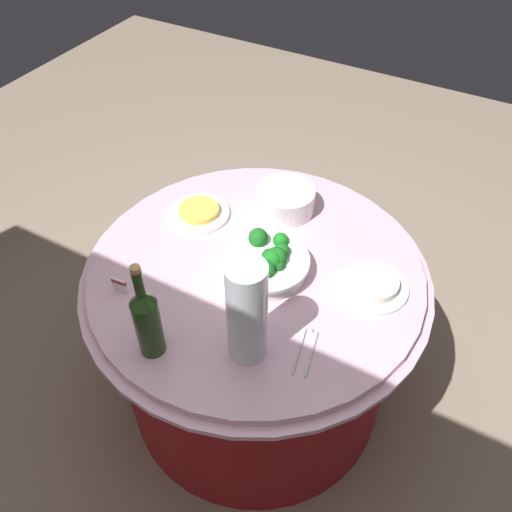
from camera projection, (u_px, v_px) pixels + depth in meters
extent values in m
plane|color=gray|center=(256.00, 387.00, 2.28)|extent=(6.00, 6.00, 0.00)
cylinder|color=maroon|center=(256.00, 339.00, 2.04)|extent=(1.01, 1.01, 0.69)
cylinder|color=#E0B2C6|center=(256.00, 275.00, 1.79)|extent=(1.16, 1.16, 0.02)
cylinder|color=#E0B2C6|center=(256.00, 270.00, 1.77)|extent=(1.10, 1.10, 0.03)
cylinder|color=white|center=(266.00, 267.00, 1.72)|extent=(0.26, 0.26, 0.05)
cylinder|color=white|center=(266.00, 260.00, 1.70)|extent=(0.28, 0.28, 0.01)
sphere|color=#197D1E|center=(272.00, 258.00, 1.69)|extent=(0.05, 0.05, 0.05)
sphere|color=#197A1E|center=(272.00, 259.00, 1.67)|extent=(0.07, 0.07, 0.07)
sphere|color=#19821E|center=(281.00, 240.00, 1.75)|extent=(0.05, 0.05, 0.05)
sphere|color=#19681E|center=(258.00, 238.00, 1.74)|extent=(0.07, 0.07, 0.07)
sphere|color=#19561E|center=(279.00, 265.00, 1.67)|extent=(0.04, 0.04, 0.04)
sphere|color=#196C1E|center=(282.00, 251.00, 1.70)|extent=(0.05, 0.05, 0.05)
sphere|color=#19591E|center=(270.00, 256.00, 1.69)|extent=(0.05, 0.05, 0.05)
sphere|color=#19721E|center=(276.00, 258.00, 1.67)|extent=(0.07, 0.07, 0.07)
sphere|color=#19791E|center=(264.00, 269.00, 1.65)|extent=(0.07, 0.07, 0.07)
cylinder|color=white|center=(285.00, 209.00, 1.96)|extent=(0.21, 0.21, 0.01)
cylinder|color=white|center=(285.00, 206.00, 1.95)|extent=(0.21, 0.21, 0.01)
cylinder|color=white|center=(285.00, 204.00, 1.95)|extent=(0.21, 0.21, 0.01)
cylinder|color=white|center=(286.00, 202.00, 1.94)|extent=(0.21, 0.21, 0.01)
cylinder|color=white|center=(286.00, 200.00, 1.93)|extent=(0.21, 0.21, 0.01)
cylinder|color=white|center=(286.00, 198.00, 1.92)|extent=(0.21, 0.21, 0.01)
cylinder|color=white|center=(286.00, 196.00, 1.92)|extent=(0.21, 0.21, 0.01)
cylinder|color=white|center=(286.00, 193.00, 1.91)|extent=(0.21, 0.21, 0.01)
cylinder|color=white|center=(286.00, 191.00, 1.90)|extent=(0.21, 0.21, 0.01)
cylinder|color=#1F3C15|center=(149.00, 327.00, 1.46)|extent=(0.07, 0.07, 0.20)
cone|color=#1F3C15|center=(142.00, 298.00, 1.37)|extent=(0.07, 0.07, 0.04)
cylinder|color=#1F3C15|center=(138.00, 282.00, 1.33)|extent=(0.03, 0.03, 0.08)
cylinder|color=#B2844C|center=(135.00, 269.00, 1.30)|extent=(0.03, 0.03, 0.02)
cylinder|color=silver|center=(247.00, 312.00, 1.40)|extent=(0.11, 0.11, 0.34)
sphere|color=#E5B26B|center=(241.00, 339.00, 1.50)|extent=(0.06, 0.06, 0.06)
sphere|color=#E5B26B|center=(247.00, 348.00, 1.48)|extent=(0.06, 0.06, 0.06)
sphere|color=#E5B26B|center=(254.00, 339.00, 1.50)|extent=(0.06, 0.06, 0.06)
sphere|color=#72C64C|center=(240.00, 331.00, 1.46)|extent=(0.06, 0.06, 0.06)
sphere|color=#72C64C|center=(252.00, 335.00, 1.45)|extent=(0.06, 0.06, 0.06)
sphere|color=#72C64C|center=(250.00, 325.00, 1.47)|extent=(0.06, 0.06, 0.06)
sphere|color=red|center=(241.00, 322.00, 1.41)|extent=(0.06, 0.06, 0.06)
sphere|color=red|center=(254.00, 320.00, 1.42)|extent=(0.06, 0.06, 0.06)
sphere|color=red|center=(246.00, 312.00, 1.44)|extent=(0.06, 0.06, 0.06)
sphere|color=#E5B26B|center=(244.00, 311.00, 1.37)|extent=(0.06, 0.06, 0.06)
sphere|color=#E5B26B|center=(255.00, 304.00, 1.39)|extent=(0.06, 0.06, 0.06)
sphere|color=#E5B26B|center=(241.00, 301.00, 1.39)|extent=(0.06, 0.06, 0.06)
cylinder|color=silver|center=(311.00, 354.00, 1.51)|extent=(0.04, 0.16, 0.01)
cylinder|color=silver|center=(299.00, 351.00, 1.52)|extent=(0.04, 0.16, 0.01)
sphere|color=silver|center=(311.00, 330.00, 1.57)|extent=(0.01, 0.01, 0.01)
cylinder|color=white|center=(373.00, 287.00, 1.69)|extent=(0.22, 0.22, 0.01)
cylinder|color=white|center=(374.00, 283.00, 1.67)|extent=(0.15, 0.15, 0.03)
cylinder|color=white|center=(199.00, 214.00, 1.94)|extent=(0.22, 0.22, 0.01)
cylinder|color=#F2D14C|center=(199.00, 210.00, 1.93)|extent=(0.14, 0.14, 0.02)
cube|color=white|center=(120.00, 286.00, 1.66)|extent=(0.05, 0.01, 0.05)
cube|color=maroon|center=(119.00, 282.00, 1.65)|extent=(0.05, 0.01, 0.01)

